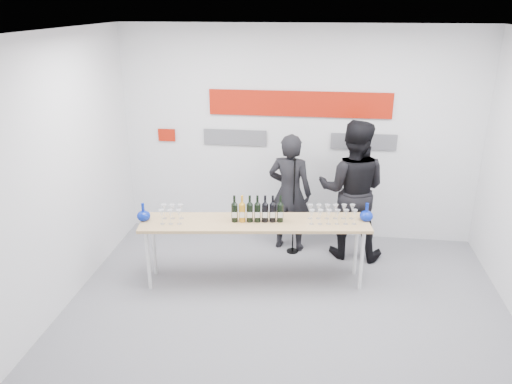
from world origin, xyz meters
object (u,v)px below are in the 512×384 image
Objects in this scene: presenter_left at (290,193)px; presenter_right at (352,190)px; mic_stand at (293,224)px; tasting_table at (255,226)px.

presenter_left is 0.88× the size of presenter_right.
presenter_right is at bearing -175.14° from presenter_left.
presenter_left is 1.20× the size of mic_stand.
tasting_table is 1.47× the size of presenter_right.
presenter_left is (0.35, 0.97, 0.07)m from tasting_table.
mic_stand is at bearing 56.16° from tasting_table.
presenter_right reaches higher than presenter_left.
presenter_left is at bearing 92.31° from mic_stand.
mic_stand is (0.42, 0.83, -0.33)m from tasting_table.
presenter_right is at bearing -19.34° from mic_stand.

